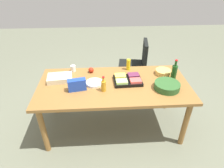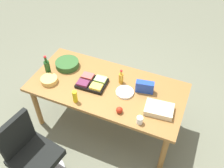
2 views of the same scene
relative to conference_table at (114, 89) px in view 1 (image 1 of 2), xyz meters
The scene contains 14 objects.
ground_plane 0.67m from the conference_table, ahead, with size 10.00×10.00×0.00m, color #686C58.
conference_table is the anchor object (origin of this frame).
office_chair 1.18m from the conference_table, 66.21° to the left, with size 0.56×0.56×0.93m.
dressing_bottle 0.25m from the conference_table, 133.84° to the right, with size 0.07×0.07×0.20m.
chip_bag_blue 0.50m from the conference_table, 167.19° to the right, with size 0.22×0.08×0.15m, color #1F43B1.
wine_bottle 0.84m from the conference_table, ahead, with size 0.09×0.09×0.28m.
apple_red 0.46m from the conference_table, 132.77° to the left, with size 0.08×0.08×0.08m, color #B22814.
salad_bowl 0.68m from the conference_table, 12.51° to the right, with size 0.32×0.32×0.08m, color #2E5A28.
sheet_cake 0.73m from the conference_table, 169.06° to the left, with size 0.32×0.22×0.07m, color beige.
paper_cup 0.68m from the conference_table, 146.06° to the left, with size 0.07×0.07×0.09m, color white.
mustard_bottle 0.47m from the conference_table, 57.53° to the left, with size 0.06×0.06×0.16m, color yellow.
paper_plate_stack 0.27m from the conference_table, behind, with size 0.22×0.22×0.03m, color white.
fruit_platter 0.22m from the conference_table, 12.35° to the left, with size 0.37×0.30×0.07m.
chip_bowl 0.75m from the conference_table, 16.79° to the left, with size 0.21×0.21×0.07m, color #DCB159.
Camera 1 is at (-0.15, -2.11, 2.13)m, focal length 31.10 mm.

